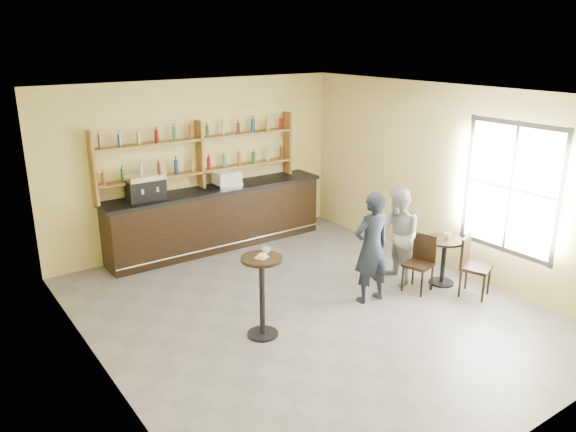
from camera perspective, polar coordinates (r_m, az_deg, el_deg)
floor at (r=8.57m, az=2.02°, el=-9.57°), size 7.00×7.00×0.00m
ceiling at (r=7.65m, az=2.29°, el=12.23°), size 7.00×7.00×0.00m
wall_back at (r=10.86m, az=-9.15°, el=5.15°), size 7.00×0.00×7.00m
wall_front at (r=5.78m, az=23.87°, el=-7.78°), size 7.00×0.00×7.00m
wall_left at (r=6.68m, az=-18.84°, el=-3.73°), size 0.00×7.00×7.00m
wall_right at (r=10.01m, az=15.97°, el=3.60°), size 0.00×7.00×7.00m
window_pane at (r=9.30m, az=21.69°, el=2.60°), size 0.00×2.00×2.00m
window_frame at (r=9.30m, az=21.67°, el=2.59°), size 0.04×1.70×2.10m
shelf_unit at (r=10.70m, az=-8.90°, el=6.13°), size 4.00×0.26×1.40m
liquor_bottles at (r=10.67m, az=-8.94°, el=7.02°), size 3.68×0.10×1.00m
bar_counter at (r=10.90m, az=-7.21°, el=-0.18°), size 4.41×0.86×1.19m
espresso_machine at (r=10.13m, az=-14.29°, el=2.86°), size 0.67×0.46×0.46m
pastry_case at (r=10.81m, az=-6.24°, el=3.80°), size 0.53×0.44×0.29m
pedestal_table at (r=7.67m, az=-2.64°, el=-8.22°), size 0.67×0.67×1.16m
napkin at (r=7.44m, az=-2.70°, el=-4.20°), size 0.21×0.21×0.00m
donut at (r=7.42m, az=-2.60°, el=-4.03°), size 0.14×0.14×0.05m
cup_pedestal at (r=7.57m, az=-2.22°, el=-3.45°), size 0.14×0.14×0.09m
man_main at (r=8.63m, az=8.47°, el=-3.20°), size 0.67×0.47×1.76m
cafe_table at (r=9.64m, az=15.49°, el=-4.47°), size 0.79×0.79×0.79m
cup_cafe at (r=9.52m, az=15.90°, el=-1.93°), size 0.13×0.13×0.10m
chair_west at (r=9.25m, az=13.10°, el=-4.77°), size 0.48×0.48×0.93m
chair_south at (r=9.31m, az=18.57°, el=-4.95°), size 0.55×0.55×0.97m
patron_second at (r=9.35m, az=11.13°, el=-2.09°), size 0.80×0.92×1.62m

